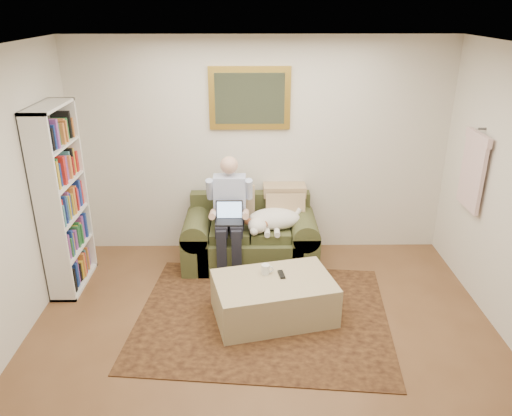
{
  "coord_description": "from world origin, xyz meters",
  "views": [
    {
      "loc": [
        -0.12,
        -3.29,
        2.94
      ],
      "look_at": [
        -0.06,
        1.48,
        0.95
      ],
      "focal_mm": 35.0,
      "sensor_mm": 36.0,
      "label": 1
    }
  ],
  "objects_px": {
    "coffee_mug": "(265,269)",
    "seated_man": "(230,217)",
    "sofa": "(250,241)",
    "ottoman": "(274,298)",
    "laptop": "(229,216)",
    "sleeping_dog": "(275,219)",
    "bookshelf": "(62,200)"
  },
  "relations": [
    {
      "from": "seated_man",
      "to": "sofa",
      "type": "bearing_deg",
      "value": 31.45
    },
    {
      "from": "seated_man",
      "to": "laptop",
      "type": "relative_size",
      "value": 4.33
    },
    {
      "from": "seated_man",
      "to": "ottoman",
      "type": "height_order",
      "value": "seated_man"
    },
    {
      "from": "coffee_mug",
      "to": "bookshelf",
      "type": "bearing_deg",
      "value": 165.61
    },
    {
      "from": "bookshelf",
      "to": "ottoman",
      "type": "bearing_deg",
      "value": -16.93
    },
    {
      "from": "coffee_mug",
      "to": "sofa",
      "type": "bearing_deg",
      "value": 98.43
    },
    {
      "from": "sofa",
      "to": "sleeping_dog",
      "type": "distance_m",
      "value": 0.44
    },
    {
      "from": "laptop",
      "to": "sleeping_dog",
      "type": "bearing_deg",
      "value": 13.64
    },
    {
      "from": "laptop",
      "to": "ottoman",
      "type": "relative_size",
      "value": 0.27
    },
    {
      "from": "laptop",
      "to": "bookshelf",
      "type": "xyz_separation_m",
      "value": [
        -1.74,
        -0.26,
        0.31
      ]
    },
    {
      "from": "seated_man",
      "to": "coffee_mug",
      "type": "xyz_separation_m",
      "value": [
        0.39,
        -0.87,
        -0.2
      ]
    },
    {
      "from": "sleeping_dog",
      "to": "ottoman",
      "type": "height_order",
      "value": "sleeping_dog"
    },
    {
      "from": "bookshelf",
      "to": "seated_man",
      "type": "bearing_deg",
      "value": 10.48
    },
    {
      "from": "ottoman",
      "to": "coffee_mug",
      "type": "bearing_deg",
      "value": 122.11
    },
    {
      "from": "coffee_mug",
      "to": "seated_man",
      "type": "bearing_deg",
      "value": 113.97
    },
    {
      "from": "sofa",
      "to": "seated_man",
      "type": "relative_size",
      "value": 1.19
    },
    {
      "from": "seated_man",
      "to": "ottoman",
      "type": "bearing_deg",
      "value": -64.93
    },
    {
      "from": "sofa",
      "to": "coffee_mug",
      "type": "distance_m",
      "value": 1.04
    },
    {
      "from": "sleeping_dog",
      "to": "bookshelf",
      "type": "distance_m",
      "value": 2.33
    },
    {
      "from": "bookshelf",
      "to": "coffee_mug",
      "type": "bearing_deg",
      "value": -14.39
    },
    {
      "from": "seated_man",
      "to": "sleeping_dog",
      "type": "xyz_separation_m",
      "value": [
        0.52,
        0.06,
        -0.06
      ]
    },
    {
      "from": "sleeping_dog",
      "to": "ottoman",
      "type": "bearing_deg",
      "value": -92.87
    },
    {
      "from": "laptop",
      "to": "coffee_mug",
      "type": "height_order",
      "value": "laptop"
    },
    {
      "from": "laptop",
      "to": "coffee_mug",
      "type": "relative_size",
      "value": 3.05
    },
    {
      "from": "seated_man",
      "to": "ottoman",
      "type": "relative_size",
      "value": 1.16
    },
    {
      "from": "sofa",
      "to": "ottoman",
      "type": "height_order",
      "value": "sofa"
    },
    {
      "from": "laptop",
      "to": "ottoman",
      "type": "bearing_deg",
      "value": -63.51
    },
    {
      "from": "seated_man",
      "to": "coffee_mug",
      "type": "distance_m",
      "value": 0.97
    },
    {
      "from": "seated_man",
      "to": "bookshelf",
      "type": "height_order",
      "value": "bookshelf"
    },
    {
      "from": "seated_man",
      "to": "bookshelf",
      "type": "bearing_deg",
      "value": -169.52
    },
    {
      "from": "sleeping_dog",
      "to": "seated_man",
      "type": "bearing_deg",
      "value": -172.87
    },
    {
      "from": "laptop",
      "to": "ottoman",
      "type": "height_order",
      "value": "laptop"
    }
  ]
}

